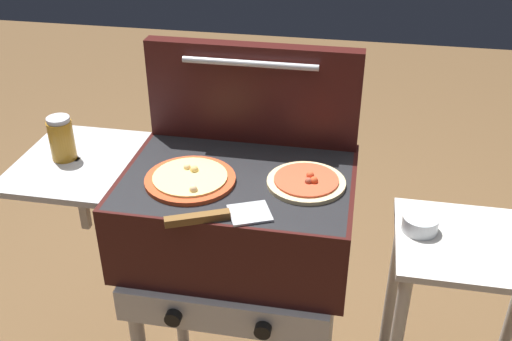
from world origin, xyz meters
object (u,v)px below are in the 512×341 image
Objects in this scene: pizza_pepperoni at (306,182)px; topping_bowl_near at (420,224)px; grill at (234,218)px; prep_table at (464,303)px; pizza_cheese at (190,179)px; spatula at (219,216)px; sauce_jar at (62,138)px.

pizza_pepperoni is 2.14× the size of topping_bowl_near.
grill reaches higher than prep_table.
spatula is at bearing -52.59° from pizza_cheese.
pizza_cheese is 2.49× the size of topping_bowl_near.
pizza_cheese reaches higher than spatula.
pizza_cheese is 0.86m from prep_table.
topping_bowl_near is at bearing 171.00° from prep_table.
sauce_jar is at bearing 178.74° from pizza_pepperoni.
sauce_jar reaches higher than pizza_cheese.
sauce_jar is at bearing 179.95° from prep_table.
sauce_jar reaches higher than grill.
pizza_cheese reaches higher than topping_bowl_near.
spatula is 0.78m from prep_table.
pizza_pepperoni is (0.20, -0.01, 0.15)m from grill.
pizza_cheese is at bearing -153.38° from grill.
sauce_jar is (-0.50, 0.01, 0.21)m from grill.
pizza_pepperoni is 1.63× the size of sauce_jar.
topping_bowl_near is at bearing 25.00° from spatula.
grill is 0.54m from sauce_jar.
prep_table is 7.73× the size of topping_bowl_near.
spatula reaches higher than topping_bowl_near.
pizza_cheese is at bearing 127.41° from spatula.
topping_bowl_near is at bearing 3.21° from grill.
spatula is at bearing -134.18° from pizza_pepperoni.
grill is 3.91× the size of pizza_cheese.
spatula is (0.12, -0.15, -0.00)m from pizza_cheese.
pizza_pepperoni is 0.60m from prep_table.
grill reaches higher than topping_bowl_near.
pizza_pepperoni is at bearing -2.81° from grill.
sauce_jar is 0.55m from spatula.
grill is at bearing -0.62° from sauce_jar.
grill is 0.71m from prep_table.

